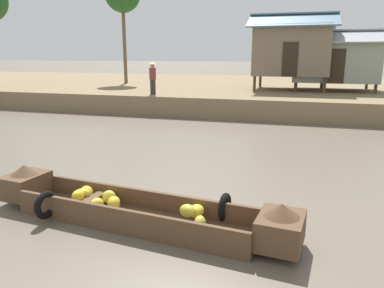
{
  "coord_description": "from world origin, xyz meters",
  "views": [
    {
      "loc": [
        3.67,
        -0.05,
        2.99
      ],
      "look_at": [
        1.34,
        7.94,
        0.96
      ],
      "focal_mm": 34.46,
      "sensor_mm": 36.0,
      "label": 1
    }
  ],
  "objects_px": {
    "stilt_house_mid_left": "(335,60)",
    "vendor_person": "(153,76)",
    "stilt_house_left": "(292,50)",
    "banana_boat": "(134,208)"
  },
  "relations": [
    {
      "from": "banana_boat",
      "to": "stilt_house_left",
      "type": "bearing_deg",
      "value": 82.74
    },
    {
      "from": "stilt_house_mid_left",
      "to": "vendor_person",
      "type": "bearing_deg",
      "value": -151.63
    },
    {
      "from": "banana_boat",
      "to": "stilt_house_mid_left",
      "type": "xyz_separation_m",
      "value": [
        4.5,
        17.02,
        2.38
      ]
    },
    {
      "from": "stilt_house_left",
      "to": "vendor_person",
      "type": "bearing_deg",
      "value": -145.58
    },
    {
      "from": "stilt_house_mid_left",
      "to": "vendor_person",
      "type": "distance_m",
      "value": 10.31
    },
    {
      "from": "stilt_house_left",
      "to": "stilt_house_mid_left",
      "type": "height_order",
      "value": "stilt_house_left"
    },
    {
      "from": "stilt_house_left",
      "to": "vendor_person",
      "type": "distance_m",
      "value": 8.2
    },
    {
      "from": "banana_boat",
      "to": "vendor_person",
      "type": "bearing_deg",
      "value": 110.56
    },
    {
      "from": "banana_boat",
      "to": "stilt_house_left",
      "type": "height_order",
      "value": "stilt_house_left"
    },
    {
      "from": "stilt_house_left",
      "to": "stilt_house_mid_left",
      "type": "distance_m",
      "value": 2.47
    }
  ]
}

